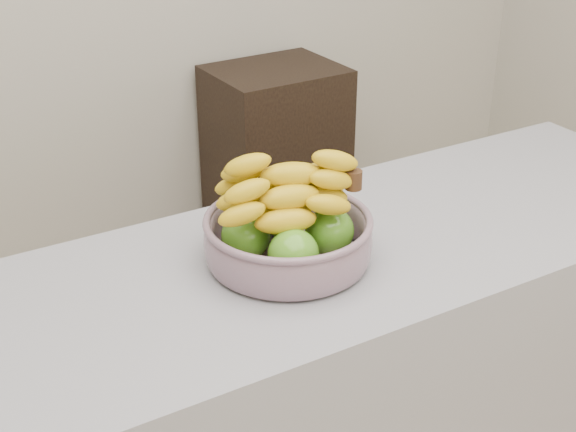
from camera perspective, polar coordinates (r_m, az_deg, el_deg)
name	(u,v)px	position (r m, az deg, el deg)	size (l,w,h in m)	color
counter	(305,426)	(1.89, 1.22, -14.71)	(2.00, 0.60, 0.90)	#9F9EA6
cabinet	(276,174)	(3.13, -0.85, 3.01)	(0.47, 0.38, 0.85)	black
fruit_bowl	(288,231)	(1.57, -0.01, -1.11)	(0.33, 0.33, 0.21)	#8F96AB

